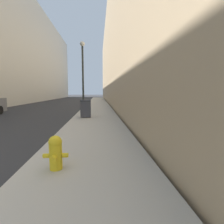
% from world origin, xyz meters
% --- Properties ---
extents(sidewalk_right, '(2.82, 60.00, 0.13)m').
position_xyz_m(sidewalk_right, '(5.32, 18.00, 0.07)').
color(sidewalk_right, '#ADA89E').
rests_on(sidewalk_right, ground).
extents(building_right_stone, '(12.00, 60.00, 14.89)m').
position_xyz_m(building_right_stone, '(12.83, 26.00, 7.45)').
color(building_right_stone, tan).
rests_on(building_right_stone, ground).
extents(fire_hydrant, '(0.49, 0.38, 0.68)m').
position_xyz_m(fire_hydrant, '(4.64, 1.10, 0.49)').
color(fire_hydrant, yellow).
rests_on(fire_hydrant, sidewalk_right).
extents(trash_bin, '(0.63, 0.59, 1.04)m').
position_xyz_m(trash_bin, '(4.71, 8.31, 0.67)').
color(trash_bin, '#3D3D42').
rests_on(trash_bin, sidewalk_right).
extents(lamppost, '(0.38, 0.38, 5.46)m').
position_xyz_m(lamppost, '(4.26, 11.94, 3.22)').
color(lamppost, '#2D332D').
rests_on(lamppost, sidewalk_right).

